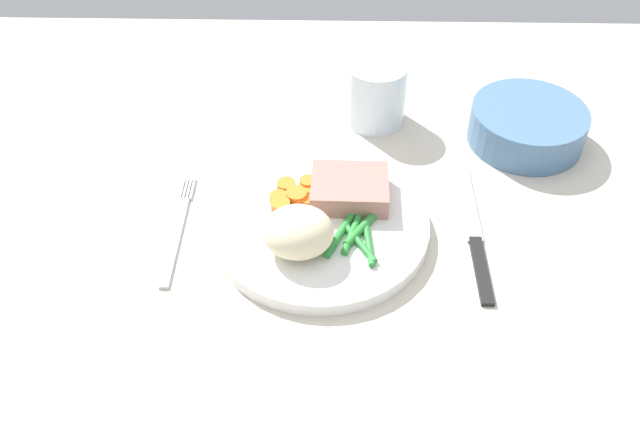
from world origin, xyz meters
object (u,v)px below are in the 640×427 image
meat_portion (350,189)px  water_glass (376,97)px  knife (474,234)px  dinner_plate (320,226)px  salad_bowl (528,124)px  fork (178,229)px

meat_portion → water_glass: size_ratio=1.04×
knife → water_glass: 23.22cm
dinner_plate → water_glass: (6.57, 20.47, 2.72)cm
water_glass → salad_bowl: 18.89cm
salad_bowl → fork: bearing=-157.6°
meat_portion → fork: (-18.46, -3.92, -2.66)cm
fork → salad_bowl: 43.66cm
dinner_plate → salad_bowl: salad_bowl is taller
knife → salad_bowl: bearing=66.1°
fork → water_glass: bearing=41.4°
dinner_plate → knife: 16.46cm
meat_portion → knife: (13.31, -3.95, -2.66)cm
water_glass → salad_bowl: (18.41, -4.12, -0.91)cm
dinner_plate → meat_portion: size_ratio=2.79×
salad_bowl → knife: bearing=-117.2°
meat_portion → water_glass: bearing=78.5°
meat_portion → salad_bowl: size_ratio=0.60×
knife → dinner_plate: bearing=-177.7°
dinner_plate → meat_portion: 5.24cm
dinner_plate → water_glass: 21.67cm
knife → meat_portion: bearing=166.8°
dinner_plate → fork: bearing=-179.0°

